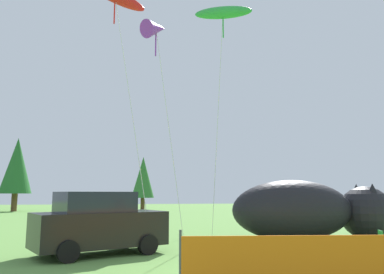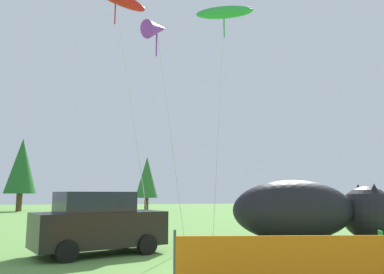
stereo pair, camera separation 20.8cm
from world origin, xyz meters
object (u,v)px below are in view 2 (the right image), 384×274
at_px(folding_chair, 376,243).
at_px(kite_purple_delta, 157,30).
at_px(kite_green_fish, 224,13).
at_px(parked_car, 98,223).
at_px(inflatable_cat, 311,212).

distance_m(folding_chair, kite_purple_delta, 12.19).
bearing_deg(folding_chair, kite_green_fish, -44.07).
bearing_deg(parked_car, inflatable_cat, -10.28).
bearing_deg(kite_green_fish, kite_purple_delta, -168.52).
bearing_deg(parked_car, kite_green_fish, 12.57).
distance_m(parked_car, inflatable_cat, 8.75).
relative_size(folding_chair, kite_purple_delta, 0.09).
xyz_separation_m(inflatable_cat, kite_purple_delta, (-6.48, 1.20, 8.14)).
bearing_deg(kite_purple_delta, kite_green_fish, 11.48).
relative_size(parked_car, kite_green_fish, 0.40).
relative_size(parked_car, inflatable_cat, 0.64).
relative_size(folding_chair, kite_green_fish, 0.08).
distance_m(parked_car, kite_purple_delta, 9.18).
bearing_deg(parked_car, kite_purple_delta, 34.56).
xyz_separation_m(parked_car, inflatable_cat, (8.48, 2.14, 0.17)).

